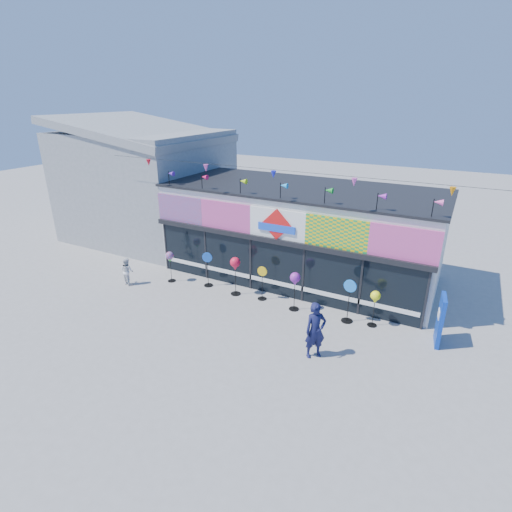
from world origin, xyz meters
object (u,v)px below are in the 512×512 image
Objects in this scene: spinner_1 at (208,268)px; spinner_5 at (349,300)px; spinner_0 at (170,258)px; spinner_2 at (235,265)px; spinner_6 at (375,298)px; spinner_4 at (295,280)px; blue_sign at (440,320)px; child at (127,271)px; spinner_3 at (262,282)px; adult_man at (315,331)px.

spinner_5 reaches higher than spinner_1.
spinner_2 is (3.22, 0.26, 0.20)m from spinner_0.
spinner_5 is 0.93m from spinner_6.
blue_sign is at bearing 1.58° from spinner_4.
blue_sign is at bearing 0.72° from spinner_5.
blue_sign is 1.13× the size of spinner_1.
spinner_4 is at bearing -156.14° from child.
spinner_3 is at bearing 178.79° from spinner_5.
spinner_4 is 3.00m from spinner_6.
blue_sign is at bearing -0.23° from spinner_1.
blue_sign reaches higher than spinner_4.
adult_man reaches higher than child.
child is at bearing -165.78° from spinner_3.
spinner_5 is 0.90× the size of adult_man.
child is (-7.44, -1.32, -0.65)m from spinner_4.
spinner_4 is at bearing 2.07° from spinner_0.
blue_sign is at bearing -159.60° from child.
blue_sign is 12.69m from child.
spinner_5 reaches higher than spinner_4.
spinner_3 is at bearing -0.00° from spinner_1.
spinner_3 is 4.50m from spinner_6.
spinner_6 is at bearing 8.93° from spinner_5.
spinner_6 is (7.16, 0.06, 0.29)m from spinner_1.
spinner_3 is 6.12m from child.
adult_man is (7.66, -2.28, -0.19)m from spinner_0.
child is (-1.53, -1.11, -0.53)m from spinner_0.
spinner_1 is at bearing -179.48° from spinner_6.
spinner_2 is 1.15× the size of spinner_3.
blue_sign is at bearing 1.84° from spinner_0.
spinner_0 is 7.99m from adult_man.
child is at bearing -155.27° from spinner_1.
blue_sign is at bearing -5.68° from adult_man.
spinner_1 is 0.93× the size of spinner_5.
spinner_0 is 0.75× the size of adult_man.
spinner_1 is 2.67m from spinner_3.
spinner_4 is at bearing -177.17° from spinner_5.
spinner_5 is at bearing -0.70° from spinner_1.
spinner_6 is at bearing 22.34° from adult_man.
spinner_4 is (4.17, -0.18, 0.43)m from spinner_1.
spinner_3 is 0.86× the size of spinner_5.
spinner_4 is at bearing -1.01° from spinner_2.
spinner_3 is 3.60m from spinner_5.
spinner_2 is 2.69m from spinner_4.
spinner_2 reaches higher than spinner_6.
blue_sign is 6.67m from spinner_3.
spinner_1 reaches higher than spinner_0.
blue_sign reaches higher than spinner_0.
spinner_6 is (-2.18, 0.10, 0.23)m from blue_sign.
spinner_4 is 0.93× the size of spinner_5.
spinner_1 is 0.83× the size of adult_man.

